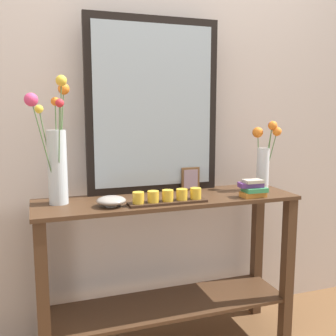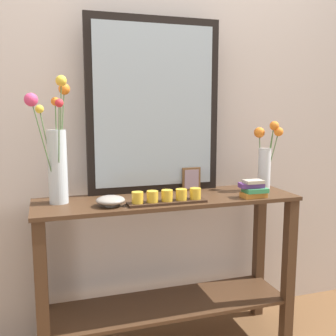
{
  "view_description": "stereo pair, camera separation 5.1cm",
  "coord_description": "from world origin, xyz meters",
  "px_view_note": "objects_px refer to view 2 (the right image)",
  "views": [
    {
      "loc": [
        -0.65,
        -1.89,
        1.3
      ],
      "look_at": [
        0.0,
        0.0,
        0.99
      ],
      "focal_mm": 42.03,
      "sensor_mm": 36.0,
      "label": 1
    },
    {
      "loc": [
        -0.6,
        -1.9,
        1.3
      ],
      "look_at": [
        0.0,
        0.0,
        0.99
      ],
      "focal_mm": 42.03,
      "sensor_mm": 36.0,
      "label": 2
    }
  ],
  "objects_px": {
    "picture_frame_small": "(191,179)",
    "mirror_leaning": "(154,107)",
    "tall_vase_left": "(56,153)",
    "vase_right": "(266,156)",
    "decorative_bowl": "(110,200)",
    "candle_tray": "(167,198)",
    "book_stack": "(253,189)",
    "console_table": "(168,257)"
  },
  "relations": [
    {
      "from": "mirror_leaning",
      "to": "picture_frame_small",
      "type": "relative_size",
      "value": 7.18
    },
    {
      "from": "mirror_leaning",
      "to": "tall_vase_left",
      "type": "xyz_separation_m",
      "value": [
        -0.52,
        -0.11,
        -0.22
      ]
    },
    {
      "from": "tall_vase_left",
      "to": "book_stack",
      "type": "relative_size",
      "value": 4.3
    },
    {
      "from": "candle_tray",
      "to": "vase_right",
      "type": "bearing_deg",
      "value": 12.46
    },
    {
      "from": "mirror_leaning",
      "to": "decorative_bowl",
      "type": "height_order",
      "value": "mirror_leaning"
    },
    {
      "from": "picture_frame_small",
      "to": "decorative_bowl",
      "type": "height_order",
      "value": "picture_frame_small"
    },
    {
      "from": "book_stack",
      "to": "decorative_bowl",
      "type": "bearing_deg",
      "value": 176.97
    },
    {
      "from": "console_table",
      "to": "picture_frame_small",
      "type": "height_order",
      "value": "picture_frame_small"
    },
    {
      "from": "mirror_leaning",
      "to": "tall_vase_left",
      "type": "distance_m",
      "value": 0.58
    },
    {
      "from": "mirror_leaning",
      "to": "decorative_bowl",
      "type": "xyz_separation_m",
      "value": [
        -0.29,
        -0.25,
        -0.44
      ]
    },
    {
      "from": "mirror_leaning",
      "to": "tall_vase_left",
      "type": "height_order",
      "value": "mirror_leaning"
    },
    {
      "from": "mirror_leaning",
      "to": "vase_right",
      "type": "bearing_deg",
      "value": -12.92
    },
    {
      "from": "picture_frame_small",
      "to": "tall_vase_left",
      "type": "bearing_deg",
      "value": -173.32
    },
    {
      "from": "vase_right",
      "to": "candle_tray",
      "type": "relative_size",
      "value": 1.0
    },
    {
      "from": "console_table",
      "to": "decorative_bowl",
      "type": "distance_m",
      "value": 0.48
    },
    {
      "from": "mirror_leaning",
      "to": "decorative_bowl",
      "type": "relative_size",
      "value": 6.78
    },
    {
      "from": "candle_tray",
      "to": "book_stack",
      "type": "bearing_deg",
      "value": -1.31
    },
    {
      "from": "tall_vase_left",
      "to": "decorative_bowl",
      "type": "height_order",
      "value": "tall_vase_left"
    },
    {
      "from": "console_table",
      "to": "candle_tray",
      "type": "xyz_separation_m",
      "value": [
        -0.04,
        -0.12,
        0.35
      ]
    },
    {
      "from": "mirror_leaning",
      "to": "decorative_bowl",
      "type": "bearing_deg",
      "value": -138.97
    },
    {
      "from": "mirror_leaning",
      "to": "vase_right",
      "type": "distance_m",
      "value": 0.69
    },
    {
      "from": "console_table",
      "to": "tall_vase_left",
      "type": "xyz_separation_m",
      "value": [
        -0.55,
        0.05,
        0.57
      ]
    },
    {
      "from": "vase_right",
      "to": "tall_vase_left",
      "type": "bearing_deg",
      "value": 178.66
    },
    {
      "from": "console_table",
      "to": "tall_vase_left",
      "type": "bearing_deg",
      "value": 174.82
    },
    {
      "from": "vase_right",
      "to": "picture_frame_small",
      "type": "height_order",
      "value": "vase_right"
    },
    {
      "from": "tall_vase_left",
      "to": "candle_tray",
      "type": "distance_m",
      "value": 0.58
    },
    {
      "from": "console_table",
      "to": "picture_frame_small",
      "type": "relative_size",
      "value": 10.41
    },
    {
      "from": "picture_frame_small",
      "to": "decorative_bowl",
      "type": "xyz_separation_m",
      "value": [
        -0.5,
        -0.22,
        -0.04
      ]
    },
    {
      "from": "picture_frame_small",
      "to": "mirror_leaning",
      "type": "bearing_deg",
      "value": 172.1
    },
    {
      "from": "console_table",
      "to": "candle_tray",
      "type": "height_order",
      "value": "candle_tray"
    },
    {
      "from": "decorative_bowl",
      "to": "mirror_leaning",
      "type": "bearing_deg",
      "value": 41.03
    },
    {
      "from": "tall_vase_left",
      "to": "book_stack",
      "type": "xyz_separation_m",
      "value": [
        0.98,
        -0.18,
        -0.2
      ]
    },
    {
      "from": "candle_tray",
      "to": "picture_frame_small",
      "type": "distance_m",
      "value": 0.34
    },
    {
      "from": "mirror_leaning",
      "to": "vase_right",
      "type": "xyz_separation_m",
      "value": [
        0.61,
        -0.14,
        -0.28
      ]
    },
    {
      "from": "console_table",
      "to": "decorative_bowl",
      "type": "xyz_separation_m",
      "value": [
        -0.31,
        -0.09,
        0.35
      ]
    },
    {
      "from": "console_table",
      "to": "book_stack",
      "type": "height_order",
      "value": "book_stack"
    },
    {
      "from": "candle_tray",
      "to": "picture_frame_small",
      "type": "height_order",
      "value": "picture_frame_small"
    },
    {
      "from": "vase_right",
      "to": "decorative_bowl",
      "type": "relative_size",
      "value": 2.82
    },
    {
      "from": "tall_vase_left",
      "to": "picture_frame_small",
      "type": "bearing_deg",
      "value": 6.68
    },
    {
      "from": "mirror_leaning",
      "to": "book_stack",
      "type": "relative_size",
      "value": 6.6
    },
    {
      "from": "vase_right",
      "to": "book_stack",
      "type": "xyz_separation_m",
      "value": [
        -0.16,
        -0.15,
        -0.15
      ]
    },
    {
      "from": "tall_vase_left",
      "to": "console_table",
      "type": "bearing_deg",
      "value": -5.18
    }
  ]
}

